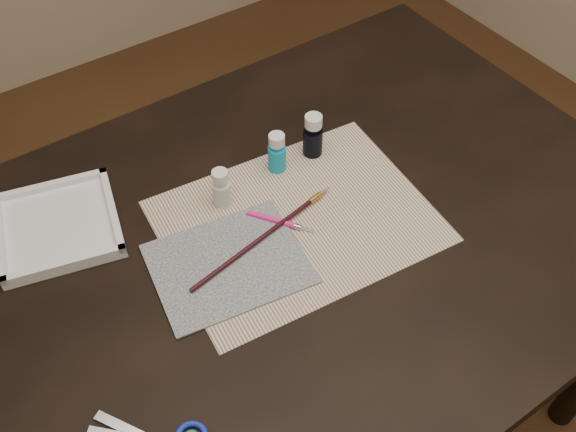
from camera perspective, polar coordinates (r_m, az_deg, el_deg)
ground at (r=1.75m, az=0.00°, el=-17.65°), size 3.50×3.50×0.02m
table at (r=1.41m, az=0.00°, el=-11.43°), size 1.30×0.90×0.75m
paper at (r=1.12m, az=0.81°, el=-0.43°), size 0.49×0.39×0.00m
canvas at (r=1.06m, az=-5.32°, el=-4.24°), size 0.27×0.23×0.00m
paint_bottle_white at (r=1.12m, az=-5.95°, el=2.48°), size 0.03×0.03×0.08m
paint_bottle_cyan at (r=1.18m, az=-0.99°, el=5.67°), size 0.04×0.04×0.08m
paint_bottle_navy at (r=1.20m, az=2.23°, el=7.18°), size 0.05×0.05×0.09m
paintbrush at (r=1.08m, az=-2.03°, el=-1.70°), size 0.32×0.07×0.01m
craft_knife at (r=1.11m, az=-0.54°, el=-0.57°), size 0.08×0.11×0.01m
palette_tray at (r=1.16m, az=-19.76°, el=-0.76°), size 0.24×0.24×0.02m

